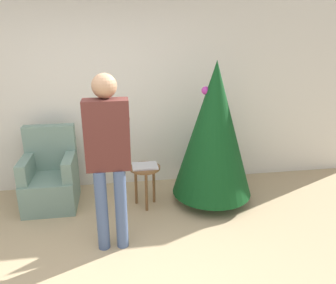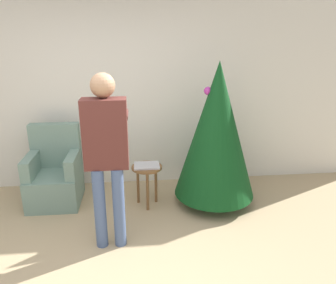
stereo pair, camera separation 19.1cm
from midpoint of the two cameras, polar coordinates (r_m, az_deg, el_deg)
wall_back at (r=4.59m, az=-9.79°, el=8.63°), size 8.00×0.06×2.70m
christmas_tree at (r=4.06m, az=9.78°, el=1.95°), size 1.01×1.01×1.82m
armchair at (r=4.49m, az=-17.92°, el=-5.63°), size 0.63×0.66×1.00m
person_standing at (r=3.20m, az=-9.06°, el=-0.82°), size 0.44×0.57×1.78m
side_stool at (r=4.13m, az=-2.37°, el=-5.51°), size 0.38×0.38×0.54m
laptop at (r=4.09m, az=-2.39°, el=-4.11°), size 0.31×0.25×0.02m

